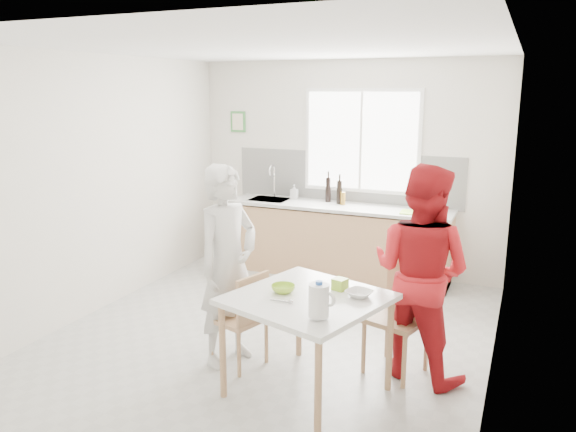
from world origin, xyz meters
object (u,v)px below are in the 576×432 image
Objects in this scene: person_white at (228,265)px; person_red at (421,272)px; chair_far at (401,310)px; wine_bottle_a at (328,189)px; wine_bottle_b at (339,192)px; chair_left at (244,315)px; bowl_white at (359,294)px; dining_table at (307,307)px; milk_jug at (319,300)px; bowl_green at (283,289)px.

person_white is 1.61m from person_red.
wine_bottle_a reaches higher than chair_far.
wine_bottle_b is (0.12, 2.65, 0.20)m from person_white.
wine_bottle_a reaches higher than chair_left.
bowl_white is at bearing -77.93° from person_white.
dining_table is 6.66× the size of bowl_white.
bowl_white is 3.09m from wine_bottle_a.
person_red reaches higher than wine_bottle_b.
wine_bottle_b reaches higher than chair_left.
chair_far is (0.58, 0.68, -0.19)m from dining_table.
person_white is 1.23m from milk_jug.
wine_bottle_a is (-1.61, 2.30, 0.19)m from person_red.
person_red is 2.82m from wine_bottle_a.
chair_far is 3.20× the size of wine_bottle_b.
dining_table is 0.74× the size of person_red.
dining_table is 1.55× the size of chair_left.
chair_far is 0.55× the size of person_white.
bowl_green is at bearing -77.11° from wine_bottle_a.
person_white reaches higher than wine_bottle_a.
person_red is (1.55, 0.41, 0.02)m from person_white.
wine_bottle_b is (-0.71, 2.91, 0.35)m from dining_table.
chair_far is at bearing -59.96° from wine_bottle_b.
dining_table is 3.01m from wine_bottle_b.
dining_table is at bearing -76.28° from wine_bottle_b.
person_red is at bearing 81.35° from milk_jug.
person_white is 5.79× the size of wine_bottle_b.
wine_bottle_b is (-0.94, 3.27, 0.13)m from milk_jug.
dining_table is 5.20× the size of milk_jug.
wine_bottle_a is at bearing 106.56° from dining_table.
chair_left is 1.32m from chair_far.
chair_left is 2.85m from wine_bottle_a.
chair_left is 0.48× the size of person_white.
dining_table is 0.75× the size of person_white.
wine_bottle_a is at bearing 160.18° from wine_bottle_b.
dining_table is 1.36× the size of chair_far.
wine_bottle_b is at bearing 14.51° from person_white.
chair_left is 1.15m from milk_jug.
bowl_white is at bearing 104.22° from chair_left.
bowl_green reaches higher than chair_left.
person_red is at bearing -58.10° from person_white.
milk_jug reaches higher than chair_far.
chair_far reaches higher than bowl_green.
person_red reaches higher than wine_bottle_a.
wine_bottle_a is at bearing 139.65° from chair_far.
person_white is at bearing -88.89° from wine_bottle_a.
bowl_green is at bearing -166.14° from bowl_white.
person_white is at bearing 31.90° from person_red.
wine_bottle_b reaches higher than bowl_white.
person_white is 2.72m from wine_bottle_a.
person_red is at bearing -55.13° from wine_bottle_a.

